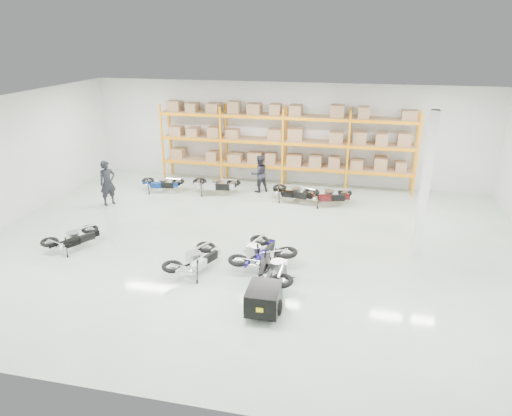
% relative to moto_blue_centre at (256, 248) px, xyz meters
% --- Properties ---
extents(room, '(18.00, 18.00, 18.00)m').
position_rel_moto_blue_centre_xyz_m(room, '(-0.43, 1.32, 1.71)').
color(room, silver).
rests_on(room, ground).
extents(pallet_rack, '(11.28, 0.98, 3.62)m').
position_rel_moto_blue_centre_xyz_m(pallet_rack, '(-0.43, 7.77, 1.72)').
color(pallet_rack, orange).
rests_on(pallet_rack, ground).
extents(structural_column, '(0.25, 0.25, 4.50)m').
position_rel_moto_blue_centre_xyz_m(structural_column, '(4.77, 1.82, 1.71)').
color(structural_column, white).
rests_on(structural_column, ground).
extents(moto_blue_centre, '(1.24, 1.92, 1.15)m').
position_rel_moto_blue_centre_xyz_m(moto_blue_centre, '(0.00, 0.00, 0.00)').
color(moto_blue_centre, '#0C074D').
rests_on(moto_blue_centre, ground).
extents(moto_silver_left, '(1.45, 1.95, 1.14)m').
position_rel_moto_blue_centre_xyz_m(moto_silver_left, '(-1.61, -0.81, -0.00)').
color(moto_silver_left, silver).
rests_on(moto_silver_left, ground).
extents(moto_black_far_left, '(1.52, 1.81, 1.05)m').
position_rel_moto_blue_centre_xyz_m(moto_black_far_left, '(-5.95, -0.21, -0.04)').
color(moto_black_far_left, black).
rests_on(moto_black_far_left, ground).
extents(moto_touring_right, '(1.10, 2.02, 1.27)m').
position_rel_moto_blue_centre_xyz_m(moto_touring_right, '(0.73, -0.83, 0.06)').
color(moto_touring_right, black).
rests_on(moto_touring_right, ground).
extents(trailer, '(0.89, 1.69, 0.71)m').
position_rel_moto_blue_centre_xyz_m(trailer, '(0.73, -2.43, -0.13)').
color(trailer, black).
rests_on(trailer, ground).
extents(moto_back_a, '(1.71, 0.99, 1.05)m').
position_rel_moto_blue_centre_xyz_m(moto_back_a, '(-5.45, 5.67, -0.05)').
color(moto_back_a, navy).
rests_on(moto_back_a, ground).
extents(moto_back_b, '(1.88, 1.05, 1.17)m').
position_rel_moto_blue_centre_xyz_m(moto_back_b, '(-3.07, 5.88, 0.01)').
color(moto_back_b, '#B1B4BB').
rests_on(moto_back_b, ground).
extents(moto_back_c, '(1.86, 1.17, 1.12)m').
position_rel_moto_blue_centre_xyz_m(moto_back_c, '(0.35, 5.66, -0.02)').
color(moto_back_c, black).
rests_on(moto_back_c, ground).
extents(moto_back_d, '(1.87, 1.23, 1.11)m').
position_rel_moto_blue_centre_xyz_m(moto_back_d, '(1.75, 5.57, -0.02)').
color(moto_back_d, '#3F0C0D').
rests_on(moto_back_d, ground).
extents(person_left, '(0.74, 0.79, 1.82)m').
position_rel_moto_blue_centre_xyz_m(person_left, '(-6.89, 3.74, 0.37)').
color(person_left, black).
rests_on(person_left, ground).
extents(person_back, '(1.00, 0.96, 1.62)m').
position_rel_moto_blue_centre_xyz_m(person_back, '(-1.30, 6.57, 0.27)').
color(person_back, '#22222A').
rests_on(person_back, ground).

